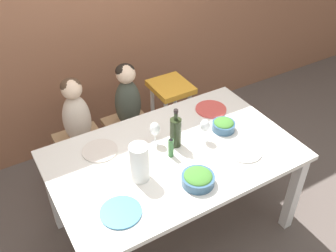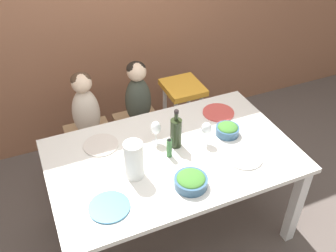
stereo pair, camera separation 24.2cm
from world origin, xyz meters
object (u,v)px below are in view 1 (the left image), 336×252
at_px(person_child_left, 76,112).
at_px(person_child_center, 127,96).
at_px(wine_glass_far, 155,129).
at_px(dinner_plate_back_left, 100,151).
at_px(wine_glass_near, 205,126).
at_px(salad_bowl_large, 198,178).
at_px(salad_bowl_small, 224,125).
at_px(chair_far_center, 130,131).
at_px(dinner_plate_back_right, 211,109).
at_px(wine_bottle, 176,132).
at_px(dinner_plate_front_left, 121,212).
at_px(chair_right_highchair, 171,100).
at_px(paper_towel_roll, 140,163).
at_px(dinner_plate_front_right, 244,151).
at_px(chair_far_left, 82,148).

xyz_separation_m(person_child_left, person_child_center, (0.44, 0.00, 0.00)).
xyz_separation_m(wine_glass_far, dinner_plate_back_left, (-0.36, 0.11, -0.11)).
relative_size(wine_glass_near, salad_bowl_large, 0.85).
bearing_deg(person_child_center, salad_bowl_small, -61.75).
relative_size(chair_far_center, dinner_plate_back_right, 1.90).
height_order(wine_bottle, wine_glass_near, wine_bottle).
bearing_deg(dinner_plate_front_left, salad_bowl_large, -3.29).
relative_size(chair_right_highchair, paper_towel_roll, 2.88).
height_order(person_child_left, wine_glass_near, person_child_left).
bearing_deg(wine_glass_near, person_child_center, 105.60).
bearing_deg(chair_far_center, salad_bowl_large, -92.78).
bearing_deg(wine_bottle, wine_glass_near, -16.20).
distance_m(wine_glass_near, wine_glass_far, 0.34).
bearing_deg(salad_bowl_small, person_child_left, 138.29).
height_order(chair_far_center, paper_towel_roll, paper_towel_roll).
height_order(person_child_left, salad_bowl_small, person_child_left).
relative_size(chair_right_highchair, person_child_left, 1.27).
height_order(chair_right_highchair, salad_bowl_large, salad_bowl_large).
distance_m(chair_right_highchair, dinner_plate_back_left, 1.02).
bearing_deg(wine_glass_far, dinner_plate_front_left, -136.68).
height_order(chair_right_highchair, person_child_center, person_child_center).
distance_m(chair_right_highchair, salad_bowl_small, 0.78).
relative_size(salad_bowl_small, dinner_plate_back_left, 0.70).
bearing_deg(dinner_plate_back_left, wine_glass_far, -17.37).
height_order(salad_bowl_small, dinner_plate_back_right, salad_bowl_small).
relative_size(person_child_center, salad_bowl_small, 3.44).
distance_m(person_child_center, dinner_plate_back_left, 0.69).
bearing_deg(dinner_plate_front_right, dinner_plate_front_left, -176.77).
bearing_deg(wine_glass_far, salad_bowl_large, -85.20).
xyz_separation_m(salad_bowl_large, dinner_plate_front_left, (-0.50, 0.03, -0.03)).
distance_m(wine_glass_far, dinner_plate_back_right, 0.59).
bearing_deg(chair_far_left, dinner_plate_back_right, -28.81).
height_order(person_child_center, dinner_plate_back_right, person_child_center).
distance_m(chair_far_left, wine_bottle, 0.97).
bearing_deg(paper_towel_roll, dinner_plate_front_left, -139.43).
relative_size(person_child_left, person_child_center, 1.00).
xyz_separation_m(chair_far_left, dinner_plate_front_left, (-0.11, -1.06, 0.37)).
bearing_deg(salad_bowl_large, dinner_plate_back_right, 48.45).
distance_m(person_child_center, salad_bowl_large, 1.10).
height_order(dinner_plate_back_right, dinner_plate_front_right, same).
xyz_separation_m(person_child_left, dinner_plate_back_left, (-0.01, -0.52, 0.00)).
bearing_deg(dinner_plate_front_left, salad_bowl_small, 18.35).
xyz_separation_m(chair_right_highchair, dinner_plate_front_right, (-0.03, -1.01, 0.18)).
xyz_separation_m(person_child_center, salad_bowl_small, (0.40, -0.75, 0.04)).
distance_m(chair_far_left, salad_bowl_small, 1.19).
bearing_deg(salad_bowl_small, paper_towel_roll, -170.09).
relative_size(dinner_plate_back_left, dinner_plate_front_right, 1.00).
xyz_separation_m(chair_far_left, salad_bowl_small, (0.84, -0.75, 0.40)).
distance_m(salad_bowl_large, dinner_plate_front_right, 0.44).
bearing_deg(dinner_plate_front_right, salad_bowl_small, 84.19).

